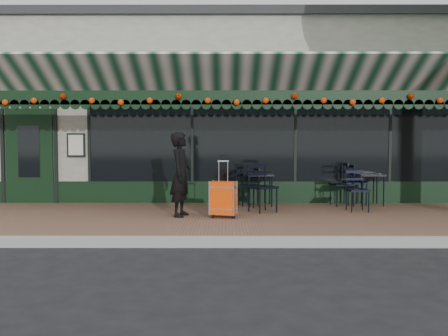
{
  "coord_description": "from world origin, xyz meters",
  "views": [
    {
      "loc": [
        -0.23,
        -7.06,
        1.54
      ],
      "look_at": [
        -0.25,
        1.6,
        1.09
      ],
      "focal_mm": 38.0,
      "sensor_mm": 36.0,
      "label": 1
    }
  ],
  "objects_px": {
    "suitcase": "(223,199)",
    "chair_a_front": "(358,191)",
    "cafe_table_a": "(370,177)",
    "chair_a_right": "(355,183)",
    "chair_a_left": "(342,185)",
    "chair_b_front": "(263,188)",
    "woman": "(181,174)",
    "cafe_table_b": "(260,177)",
    "chair_b_left": "(249,187)",
    "chair_b_right": "(248,186)"
  },
  "relations": [
    {
      "from": "chair_a_right",
      "to": "chair_b_left",
      "type": "xyz_separation_m",
      "value": [
        -2.42,
        -0.19,
        -0.06
      ]
    },
    {
      "from": "cafe_table_a",
      "to": "cafe_table_b",
      "type": "xyz_separation_m",
      "value": [
        -2.49,
        -0.15,
        0.01
      ]
    },
    {
      "from": "chair_a_front",
      "to": "chair_a_left",
      "type": "bearing_deg",
      "value": 91.95
    },
    {
      "from": "chair_b_front",
      "to": "cafe_table_a",
      "type": "bearing_deg",
      "value": -4.9
    },
    {
      "from": "suitcase",
      "to": "cafe_table_b",
      "type": "height_order",
      "value": "suitcase"
    },
    {
      "from": "woman",
      "to": "chair_b_front",
      "type": "xyz_separation_m",
      "value": [
        1.6,
        0.54,
        -0.31
      ]
    },
    {
      "from": "chair_a_front",
      "to": "cafe_table_b",
      "type": "bearing_deg",
      "value": 151.77
    },
    {
      "from": "chair_b_left",
      "to": "chair_b_right",
      "type": "bearing_deg",
      "value": -20.75
    },
    {
      "from": "woman",
      "to": "chair_a_right",
      "type": "relative_size",
      "value": 1.65
    },
    {
      "from": "cafe_table_b",
      "to": "cafe_table_a",
      "type": "bearing_deg",
      "value": 3.42
    },
    {
      "from": "suitcase",
      "to": "chair_a_right",
      "type": "bearing_deg",
      "value": 46.98
    },
    {
      "from": "chair_b_front",
      "to": "chair_b_left",
      "type": "bearing_deg",
      "value": 74.16
    },
    {
      "from": "chair_a_right",
      "to": "suitcase",
      "type": "bearing_deg",
      "value": 123.1
    },
    {
      "from": "cafe_table_a",
      "to": "chair_b_left",
      "type": "distance_m",
      "value": 2.76
    },
    {
      "from": "suitcase",
      "to": "chair_a_left",
      "type": "distance_m",
      "value": 3.17
    },
    {
      "from": "chair_b_left",
      "to": "chair_a_left",
      "type": "bearing_deg",
      "value": 79.18
    },
    {
      "from": "woman",
      "to": "cafe_table_a",
      "type": "xyz_separation_m",
      "value": [
        4.1,
        1.67,
        -0.17
      ]
    },
    {
      "from": "suitcase",
      "to": "chair_a_front",
      "type": "bearing_deg",
      "value": 31.47
    },
    {
      "from": "suitcase",
      "to": "chair_a_right",
      "type": "height_order",
      "value": "suitcase"
    },
    {
      "from": "suitcase",
      "to": "chair_a_front",
      "type": "height_order",
      "value": "suitcase"
    },
    {
      "from": "chair_b_left",
      "to": "woman",
      "type": "bearing_deg",
      "value": -54.09
    },
    {
      "from": "cafe_table_b",
      "to": "chair_a_front",
      "type": "height_order",
      "value": "chair_a_front"
    },
    {
      "from": "chair_b_right",
      "to": "cafe_table_a",
      "type": "bearing_deg",
      "value": -63.53
    },
    {
      "from": "cafe_table_b",
      "to": "chair_b_right",
      "type": "relative_size",
      "value": 0.79
    },
    {
      "from": "chair_a_right",
      "to": "woman",
      "type": "bearing_deg",
      "value": 115.16
    },
    {
      "from": "woman",
      "to": "chair_a_left",
      "type": "height_order",
      "value": "woman"
    },
    {
      "from": "cafe_table_a",
      "to": "chair_a_front",
      "type": "height_order",
      "value": "chair_a_front"
    },
    {
      "from": "cafe_table_b",
      "to": "chair_a_front",
      "type": "xyz_separation_m",
      "value": [
        1.93,
        -0.87,
        -0.22
      ]
    },
    {
      "from": "suitcase",
      "to": "cafe_table_b",
      "type": "xyz_separation_m",
      "value": [
        0.81,
        1.69,
        0.29
      ]
    },
    {
      "from": "cafe_table_a",
      "to": "chair_a_right",
      "type": "xyz_separation_m",
      "value": [
        -0.32,
        0.03,
        -0.14
      ]
    },
    {
      "from": "suitcase",
      "to": "chair_a_right",
      "type": "xyz_separation_m",
      "value": [
        2.98,
        1.88,
        0.13
      ]
    },
    {
      "from": "suitcase",
      "to": "chair_a_front",
      "type": "distance_m",
      "value": 2.86
    },
    {
      "from": "cafe_table_b",
      "to": "chair_a_right",
      "type": "height_order",
      "value": "chair_a_right"
    },
    {
      "from": "suitcase",
      "to": "chair_a_front",
      "type": "xyz_separation_m",
      "value": [
        2.74,
        0.82,
        0.07
      ]
    },
    {
      "from": "chair_b_right",
      "to": "chair_b_front",
      "type": "distance_m",
      "value": 0.86
    },
    {
      "from": "suitcase",
      "to": "chair_b_left",
      "type": "bearing_deg",
      "value": 86.56
    },
    {
      "from": "chair_a_front",
      "to": "cafe_table_a",
      "type": "bearing_deg",
      "value": 57.24
    },
    {
      "from": "cafe_table_b",
      "to": "chair_b_front",
      "type": "bearing_deg",
      "value": -90.94
    },
    {
      "from": "woman",
      "to": "cafe_table_b",
      "type": "relative_size",
      "value": 2.25
    },
    {
      "from": "chair_a_left",
      "to": "woman",
      "type": "bearing_deg",
      "value": -74.84
    },
    {
      "from": "cafe_table_b",
      "to": "chair_b_left",
      "type": "bearing_deg",
      "value": -179.61
    },
    {
      "from": "chair_a_right",
      "to": "chair_b_right",
      "type": "relative_size",
      "value": 1.08
    },
    {
      "from": "cafe_table_a",
      "to": "chair_a_left",
      "type": "bearing_deg",
      "value": -171.64
    },
    {
      "from": "cafe_table_b",
      "to": "chair_a_right",
      "type": "relative_size",
      "value": 0.73
    },
    {
      "from": "chair_b_left",
      "to": "chair_b_right",
      "type": "xyz_separation_m",
      "value": [
        -0.02,
        -0.17,
        0.02
      ]
    },
    {
      "from": "woman",
      "to": "suitcase",
      "type": "distance_m",
      "value": 0.94
    },
    {
      "from": "cafe_table_b",
      "to": "chair_b_right",
      "type": "height_order",
      "value": "chair_b_right"
    },
    {
      "from": "woman",
      "to": "chair_a_left",
      "type": "distance_m",
      "value": 3.81
    },
    {
      "from": "cafe_table_b",
      "to": "chair_a_left",
      "type": "height_order",
      "value": "chair_a_left"
    },
    {
      "from": "suitcase",
      "to": "chair_b_front",
      "type": "bearing_deg",
      "value": 56.37
    }
  ]
}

